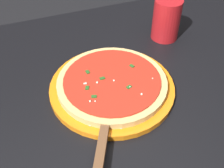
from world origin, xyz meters
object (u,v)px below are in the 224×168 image
Objects in this scene: pizza at (112,83)px; cup_tall_drink at (166,19)px; serving_plate at (112,88)px; pizza_server at (104,136)px.

cup_tall_drink is (-0.23, -0.16, 0.04)m from pizza.
serving_plate is 0.02m from pizza.
pizza reaches higher than pizza_server.
serving_plate is 0.15m from pizza_server.
pizza is 0.15m from pizza_server.
cup_tall_drink reaches higher than pizza.
pizza is 0.28m from cup_tall_drink.
pizza_server is (0.07, 0.14, -0.00)m from pizza.
pizza_server is at bearing 44.86° from cup_tall_drink.
pizza is at bearing -116.95° from pizza_server.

